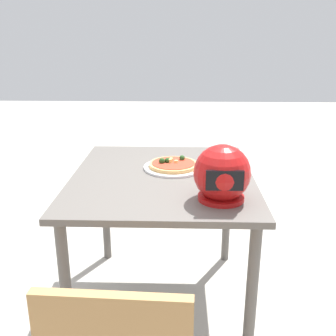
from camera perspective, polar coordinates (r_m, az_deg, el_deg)
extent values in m
plane|color=#B2ADA3|center=(2.42, -0.70, -18.44)|extent=(14.00, 14.00, 0.00)
cube|color=#5B5651|center=(2.05, -0.79, -1.38)|extent=(0.92, 1.06, 0.03)
cylinder|color=#5B5651|center=(2.65, 8.39, -5.78)|extent=(0.05, 0.05, 0.74)
cylinder|color=#5B5651|center=(2.68, -8.91, -5.56)|extent=(0.05, 0.05, 0.74)
cylinder|color=#5B5651|center=(1.84, 11.72, -17.97)|extent=(0.05, 0.05, 0.74)
cylinder|color=#5B5651|center=(1.88, -14.23, -17.36)|extent=(0.05, 0.05, 0.74)
cylinder|color=white|center=(2.14, 0.75, 0.08)|extent=(0.32, 0.32, 0.01)
cylinder|color=tan|center=(2.14, 0.76, 0.46)|extent=(0.26, 0.26, 0.02)
cylinder|color=red|center=(2.13, 0.76, 0.73)|extent=(0.23, 0.23, 0.00)
sphere|color=#234C1E|center=(2.13, -0.87, 1.01)|extent=(0.03, 0.03, 0.03)
sphere|color=#234C1E|center=(2.18, 2.01, 1.43)|extent=(0.03, 0.03, 0.03)
sphere|color=#234C1E|center=(2.14, -0.06, 1.08)|extent=(0.03, 0.03, 0.03)
cylinder|color=#E0D172|center=(2.15, 0.10, 1.13)|extent=(0.02, 0.02, 0.01)
cylinder|color=#E0D172|center=(2.16, 0.45, 1.21)|extent=(0.02, 0.02, 0.02)
cylinder|color=#E0D172|center=(2.13, 0.32, 1.03)|extent=(0.02, 0.02, 0.02)
cylinder|color=#E0D172|center=(2.15, 0.40, 1.15)|extent=(0.02, 0.02, 0.01)
cylinder|color=#E0D172|center=(2.13, 1.17, 0.95)|extent=(0.02, 0.02, 0.01)
sphere|color=#B21414|center=(1.72, 7.69, -0.70)|extent=(0.25, 0.25, 0.25)
cylinder|color=#B21414|center=(1.76, 7.53, -4.16)|extent=(0.20, 0.20, 0.02)
cube|color=black|center=(1.62, 8.07, -1.76)|extent=(0.15, 0.02, 0.08)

